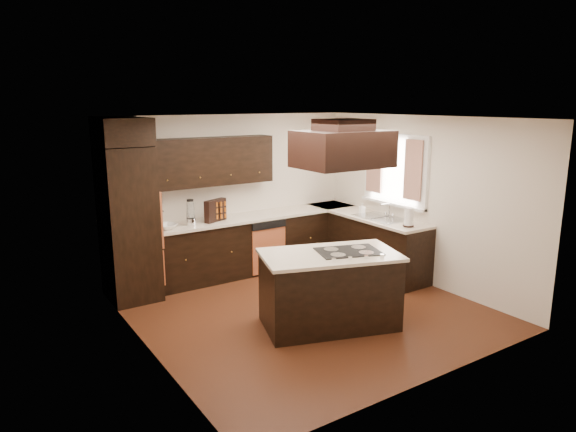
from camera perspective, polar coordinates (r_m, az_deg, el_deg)
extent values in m
cube|color=#5B2C16|center=(6.90, 2.08, -10.46)|extent=(4.20, 4.20, 0.02)
cube|color=white|center=(6.35, 2.26, 10.94)|extent=(4.20, 4.20, 0.02)
cube|color=beige|center=(8.29, -6.34, 2.50)|extent=(4.20, 0.02, 2.50)
cube|color=beige|center=(5.01, 16.37, -4.70)|extent=(4.20, 0.02, 2.50)
cube|color=beige|center=(5.59, -15.75, -2.85)|extent=(0.02, 4.20, 2.50)
cube|color=beige|center=(7.90, 14.73, 1.67)|extent=(0.02, 4.20, 2.50)
cube|color=black|center=(7.32, -17.28, -0.87)|extent=(0.65, 0.75, 2.12)
cube|color=#C56138|center=(7.41, -14.72, -0.08)|extent=(0.05, 0.62, 0.78)
cube|color=black|center=(8.22, -4.99, -3.36)|extent=(2.93, 0.60, 0.88)
cube|color=black|center=(8.49, 8.51, -2.93)|extent=(0.60, 2.40, 0.88)
cube|color=beige|center=(8.09, -5.00, -0.25)|extent=(2.93, 0.63, 0.04)
cube|color=beige|center=(8.37, 8.54, 0.09)|extent=(0.63, 2.40, 0.04)
cube|color=black|center=(7.86, -8.64, 6.01)|extent=(2.00, 0.34, 0.72)
cube|color=#C56138|center=(8.12, -2.17, -3.83)|extent=(0.60, 0.05, 0.72)
cube|color=white|center=(8.18, 11.84, 5.02)|extent=(0.06, 1.32, 1.12)
cube|color=white|center=(8.20, 11.98, 5.03)|extent=(0.00, 1.20, 1.00)
cube|color=beige|center=(7.85, 13.72, 4.98)|extent=(0.02, 0.34, 0.90)
cube|color=beige|center=(8.44, 9.55, 5.68)|extent=(0.02, 0.34, 0.90)
cube|color=silver|center=(8.12, 10.26, -0.18)|extent=(0.52, 0.84, 0.01)
cube|color=black|center=(6.33, 4.60, -8.31)|extent=(1.76, 1.30, 0.88)
cube|color=beige|center=(6.18, 4.67, -4.33)|extent=(1.83, 1.38, 0.04)
cube|color=black|center=(6.25, 6.73, -3.91)|extent=(0.86, 0.70, 0.01)
cube|color=black|center=(6.00, 6.10, 7.42)|extent=(1.05, 0.72, 0.42)
cube|color=black|center=(5.98, 6.16, 10.05)|extent=(0.55, 0.50, 0.13)
cylinder|color=silver|center=(7.65, -10.73, -0.63)|extent=(0.15, 0.15, 0.10)
cone|color=silver|center=(7.61, -10.78, 0.69)|extent=(0.13, 0.13, 0.26)
cube|color=black|center=(7.81, -8.07, 0.62)|extent=(0.41, 0.26, 0.33)
imported|color=white|center=(7.49, -13.40, -1.15)|extent=(0.37, 0.37, 0.07)
imported|color=white|center=(8.39, 8.24, 0.86)|extent=(0.08, 0.08, 0.17)
cylinder|color=white|center=(7.61, 13.27, -0.14)|extent=(0.14, 0.14, 0.28)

